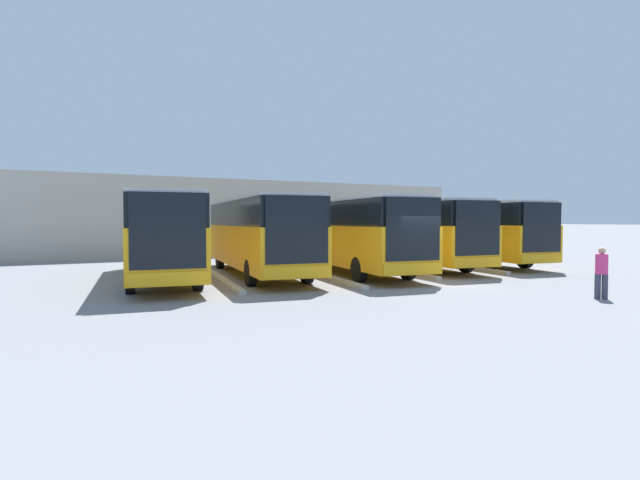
% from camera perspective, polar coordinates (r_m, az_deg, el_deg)
% --- Properties ---
extents(ground_plane, '(600.00, 600.00, 0.00)m').
position_cam_1_polar(ground_plane, '(18.58, 11.49, -5.08)').
color(ground_plane, gray).
extents(bus_0, '(3.95, 11.61, 3.29)m').
position_cam_1_polar(bus_0, '(28.51, 16.07, 1.10)').
color(bus_0, orange).
rests_on(bus_0, ground_plane).
extents(curb_divider_0, '(1.24, 7.32, 0.15)m').
position_cam_1_polar(curb_divider_0, '(25.99, 15.42, -2.88)').
color(curb_divider_0, '#B2B2AD').
rests_on(curb_divider_0, ground_plane).
extents(bus_1, '(3.95, 11.61, 3.29)m').
position_cam_1_polar(bus_1, '(25.72, 9.83, 1.04)').
color(bus_1, orange).
rests_on(bus_1, ground_plane).
extents(curb_divider_1, '(1.24, 7.32, 0.15)m').
position_cam_1_polar(curb_divider_1, '(23.26, 8.42, -3.41)').
color(curb_divider_1, '#B2B2AD').
rests_on(curb_divider_1, ground_plane).
extents(bus_2, '(3.95, 11.61, 3.29)m').
position_cam_1_polar(bus_2, '(22.62, 3.23, 0.92)').
color(bus_2, orange).
rests_on(bus_2, ground_plane).
extents(curb_divider_2, '(1.24, 7.32, 0.15)m').
position_cam_1_polar(curb_divider_2, '(20.27, 0.80, -4.22)').
color(curb_divider_2, '#B2B2AD').
rests_on(curb_divider_2, ground_plane).
extents(bus_3, '(3.95, 11.61, 3.29)m').
position_cam_1_polar(bus_3, '(21.59, -7.17, 0.84)').
color(bus_3, orange).
rests_on(bus_3, ground_plane).
extents(curb_divider_3, '(1.24, 7.32, 0.15)m').
position_cam_1_polar(curb_divider_3, '(19.46, -10.96, -4.53)').
color(curb_divider_3, '#B2B2AD').
rests_on(curb_divider_3, ground_plane).
extents(bus_4, '(3.95, 11.61, 3.29)m').
position_cam_1_polar(bus_4, '(20.59, -17.86, 0.69)').
color(bus_4, orange).
rests_on(bus_4, ground_plane).
extents(pedestrian, '(0.49, 0.49, 1.55)m').
position_cam_1_polar(pedestrian, '(17.13, 29.49, -3.13)').
color(pedestrian, '#38384C').
rests_on(pedestrian, ground_plane).
extents(station_building, '(33.99, 13.40, 5.15)m').
position_cam_1_polar(station_building, '(39.26, -10.68, 2.56)').
color(station_building, '#A8A399').
rests_on(station_building, ground_plane).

